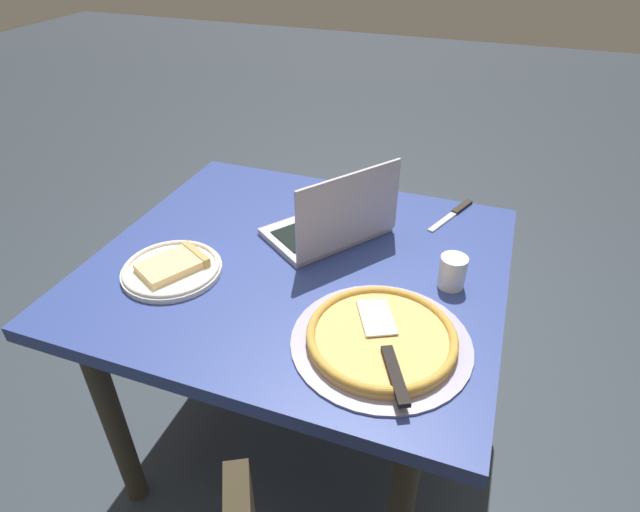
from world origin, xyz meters
TOP-DOWN VIEW (x-y plane):
  - ground_plane at (0.00, 0.00)m, footprint 12.00×12.00m
  - dining_table at (0.00, 0.00)m, footprint 1.05×0.94m
  - laptop at (-0.05, -0.13)m, footprint 0.36×0.39m
  - pizza_plate at (0.28, 0.16)m, footprint 0.25×0.25m
  - pizza_tray at (-0.28, 0.23)m, footprint 0.39×0.39m
  - table_knife at (-0.35, -0.39)m, footprint 0.10×0.22m
  - drink_cup at (-0.39, -0.03)m, footprint 0.07×0.07m

SIDE VIEW (x-z plane):
  - ground_plane at x=0.00m, z-range 0.00..0.00m
  - dining_table at x=0.00m, z-range 0.26..0.97m
  - table_knife at x=-0.35m, z-range 0.70..0.71m
  - pizza_plate at x=0.28m, z-range 0.70..0.73m
  - pizza_tray at x=-0.28m, z-range 0.70..0.74m
  - drink_cup at x=-0.39m, z-range 0.70..0.78m
  - laptop at x=-0.05m, z-range 0.64..0.86m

